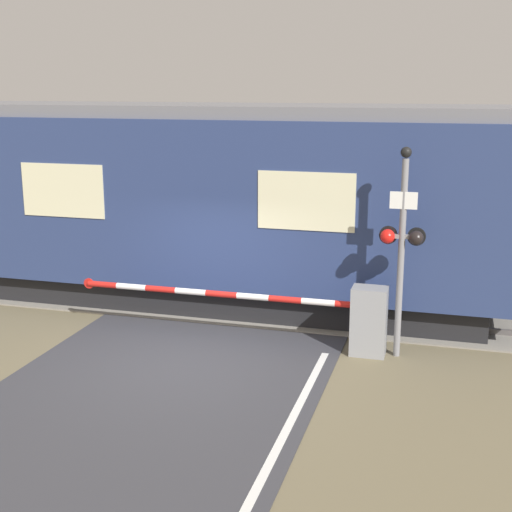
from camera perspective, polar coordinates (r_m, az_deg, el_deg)
ground_plane at (r=12.15m, az=-5.76°, el=-8.46°), size 80.00×80.00×0.00m
track_bed at (r=15.28m, az=-0.94°, el=-3.63°), size 36.00×3.20×0.13m
train at (r=16.03m, az=-12.26°, el=4.58°), size 17.83×3.15×4.15m
crossing_barrier at (r=12.43m, az=6.94°, el=-4.81°), size 5.71×0.44×1.20m
signal_post at (r=12.02m, az=11.59°, el=1.19°), size 0.76×0.26×3.57m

